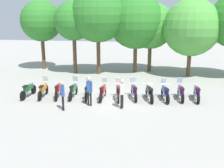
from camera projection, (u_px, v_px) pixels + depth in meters
The scene contains 22 objects.
ground_plane at pixel (111, 99), 17.52m from camera, with size 80.00×80.00×0.00m, color #9E9B93.
motorcycle_0 at pixel (28, 90), 17.82m from camera, with size 0.62×2.19×0.99m.
motorcycle_1 at pixel (43, 90), 17.78m from camera, with size 0.62×2.18×1.37m.
motorcycle_2 at pixel (58, 90), 17.72m from camera, with size 0.70×2.16×0.99m.
motorcycle_3 at pixel (73, 90), 17.71m from camera, with size 0.62×2.19×1.37m.
motorcycle_4 at pixel (88, 91), 17.50m from camera, with size 0.62×2.19×1.37m.
motorcycle_5 at pixel (103, 91), 17.39m from camera, with size 0.62×2.19×1.37m.
motorcycle_6 at pixel (118, 92), 17.32m from camera, with size 0.65×2.17×1.37m.
motorcycle_7 at pixel (134, 91), 17.43m from camera, with size 0.76×2.15×1.37m.
motorcycle_8 at pixel (149, 93), 17.16m from camera, with size 0.76×2.15×0.99m.
motorcycle_9 at pixel (165, 92), 17.14m from camera, with size 0.68×2.17×1.37m.
motorcycle_10 at pixel (181, 92), 17.29m from camera, with size 0.62×2.19×1.37m.
motorcycle_11 at pixel (197, 93), 17.14m from camera, with size 0.62×2.19×0.99m.
person_0 at pixel (122, 91), 15.42m from camera, with size 0.30×0.41×1.80m.
person_1 at pixel (89, 89), 15.89m from camera, with size 0.41×0.29×1.83m.
person_2 at pixel (63, 93), 15.14m from camera, with size 0.32×0.39×1.77m.
tree_0 at pixel (41, 21), 26.30m from camera, with size 4.15×4.15×7.01m.
tree_1 at pixel (74, 21), 24.22m from camera, with size 3.67×3.67×6.83m.
tree_2 at pixel (98, 15), 23.74m from camera, with size 5.00×5.00×8.00m.
tree_3 at pixel (136, 21), 24.62m from camera, with size 5.27×5.27×7.58m.
tree_4 at pixel (151, 26), 25.16m from camera, with size 4.50×4.50×6.78m.
tree_5 at pixel (191, 28), 23.07m from camera, with size 5.07×5.07×6.95m.
Camera 1 is at (2.95, -16.44, 5.40)m, focal length 41.66 mm.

